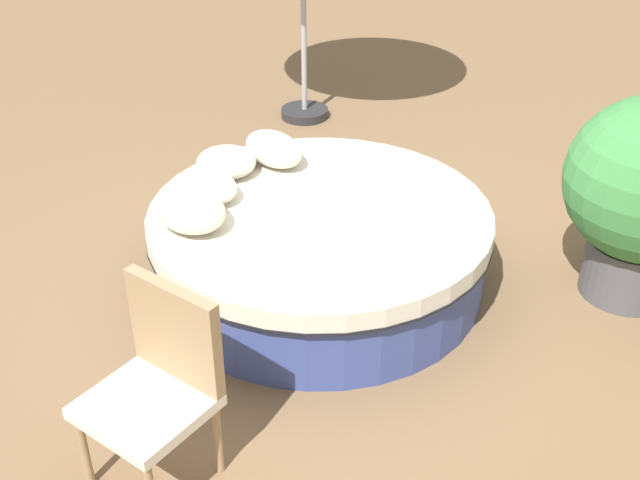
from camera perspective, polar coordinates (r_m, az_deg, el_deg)
name	(u,v)px	position (r m, az deg, el deg)	size (l,w,h in m)	color
ground_plane	(320,282)	(5.13, 0.00, -3.08)	(16.00, 16.00, 0.00)	brown
round_bed	(320,246)	(4.97, 0.00, -0.46)	(2.13, 2.13, 0.54)	#38478C
throw_pillow_0	(274,149)	(5.36, -3.37, 6.58)	(0.49, 0.30, 0.22)	beige
throw_pillow_1	(226,162)	(5.26, -6.78, 5.61)	(0.40, 0.39, 0.18)	beige
throw_pillow_2	(208,186)	(4.98, -8.09, 3.90)	(0.43, 0.32, 0.18)	silver
throw_pillow_3	(190,210)	(4.68, -9.35, 2.16)	(0.49, 0.38, 0.21)	beige
patio_chair	(160,375)	(3.66, -11.49, -9.55)	(0.62, 0.60, 0.98)	#997A56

